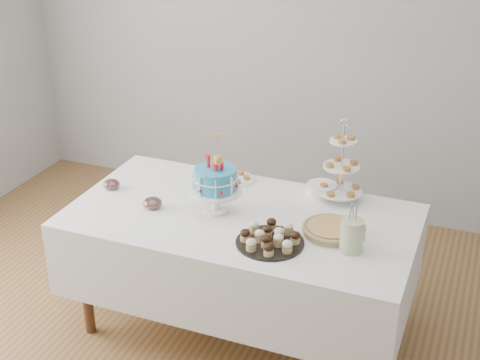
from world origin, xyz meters
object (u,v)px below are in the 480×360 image
at_px(birthday_cake, 216,192).
at_px(cupcake_tray, 270,237).
at_px(plate_stack, 322,190).
at_px(jam_bowl_a, 153,203).
at_px(pastry_plate, 236,178).
at_px(jam_bowl_b, 112,184).
at_px(pie, 331,229).
at_px(table, 241,250).
at_px(tiered_stand, 341,167).
at_px(utensil_pitcher, 352,234).

xyz_separation_m(birthday_cake, cupcake_tray, (0.40, -0.22, -0.08)).
relative_size(plate_stack, jam_bowl_a, 1.65).
height_order(pastry_plate, jam_bowl_b, jam_bowl_b).
height_order(cupcake_tray, pastry_plate, cupcake_tray).
relative_size(birthday_cake, jam_bowl_a, 4.14).
bearing_deg(plate_stack, pie, -68.58).
relative_size(table, plate_stack, 10.76).
bearing_deg(pastry_plate, tiered_stand, -1.53).
bearing_deg(pastry_plate, pie, -30.75).
bearing_deg(jam_bowl_a, jam_bowl_b, 159.73).
bearing_deg(birthday_cake, plate_stack, 60.76).
distance_m(jam_bowl_a, jam_bowl_b, 0.37).
relative_size(pie, plate_stack, 1.71).
relative_size(table, tiered_stand, 3.87).
bearing_deg(utensil_pitcher, jam_bowl_a, 161.91).
xyz_separation_m(birthday_cake, jam_bowl_a, (-0.35, -0.10, -0.09)).
xyz_separation_m(table, cupcake_tray, (0.25, -0.23, 0.27)).
bearing_deg(cupcake_tray, plate_stack, 81.25).
bearing_deg(cupcake_tray, table, 137.13).
bearing_deg(pastry_plate, utensil_pitcher, -32.83).
relative_size(plate_stack, pastry_plate, 0.78).
relative_size(birthday_cake, cupcake_tray, 1.27).
bearing_deg(utensil_pitcher, cupcake_tray, 176.20).
bearing_deg(pie, utensil_pitcher, -42.19).
relative_size(table, pie, 6.31).
distance_m(pie, plate_stack, 0.45).
bearing_deg(cupcake_tray, utensil_pitcher, 12.54).
height_order(birthday_cake, pastry_plate, birthday_cake).
xyz_separation_m(cupcake_tray, utensil_pitcher, (0.40, 0.09, 0.05)).
distance_m(birthday_cake, jam_bowl_a, 0.37).
bearing_deg(pastry_plate, birthday_cake, -83.31).
distance_m(cupcake_tray, tiered_stand, 0.67).
bearing_deg(jam_bowl_b, birthday_cake, -2.65).
bearing_deg(pie, pastry_plate, 149.25).
bearing_deg(table, pie, -2.48).
xyz_separation_m(birthday_cake, utensil_pitcher, (0.80, -0.13, -0.03)).
distance_m(plate_stack, pastry_plate, 0.54).
bearing_deg(jam_bowl_a, plate_stack, 31.20).
height_order(birthday_cake, cupcake_tray, birthday_cake).
bearing_deg(birthday_cake, cupcake_tray, -8.12).
xyz_separation_m(jam_bowl_a, utensil_pitcher, (1.15, -0.04, 0.06)).
bearing_deg(jam_bowl_b, pastry_plate, 30.62).
relative_size(table, jam_bowl_a, 17.77).
xyz_separation_m(table, jam_bowl_b, (-0.84, 0.02, 0.25)).
xyz_separation_m(tiered_stand, jam_bowl_b, (-1.30, -0.37, -0.18)).
height_order(jam_bowl_b, utensil_pitcher, utensil_pitcher).
distance_m(pastry_plate, jam_bowl_b, 0.75).
xyz_separation_m(table, jam_bowl_a, (-0.49, -0.11, 0.26)).
height_order(birthday_cake, jam_bowl_a, birthday_cake).
distance_m(pie, tiered_stand, 0.45).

